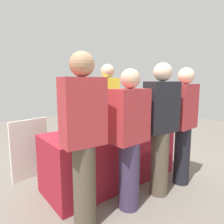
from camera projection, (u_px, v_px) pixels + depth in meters
name	position (u px, v px, depth m)	size (l,w,h in m)	color
ground_plane	(112.00, 180.00, 3.02)	(12.00, 12.00, 0.00)	slate
tasting_table	(112.00, 155.00, 2.96)	(1.94, 0.76, 0.78)	maroon
wine_bottle_0	(61.00, 126.00, 2.61)	(0.07, 0.07, 0.29)	black
wine_bottle_1	(70.00, 125.00, 2.62)	(0.07, 0.07, 0.33)	black
wine_bottle_2	(95.00, 123.00, 2.80)	(0.07, 0.07, 0.30)	black
wine_bottle_3	(105.00, 119.00, 3.04)	(0.07, 0.07, 0.31)	black
wine_bottle_4	(112.00, 118.00, 3.12)	(0.07, 0.07, 0.34)	black
wine_bottle_5	(121.00, 118.00, 3.09)	(0.08, 0.08, 0.32)	black
wine_bottle_6	(123.00, 118.00, 3.20)	(0.07, 0.07, 0.31)	black
wine_bottle_7	(134.00, 116.00, 3.41)	(0.07, 0.07, 0.30)	black
wine_glass_0	(72.00, 131.00, 2.38)	(0.07, 0.07, 0.14)	silver
wine_glass_1	(93.00, 129.00, 2.47)	(0.07, 0.07, 0.14)	silver
wine_glass_2	(107.00, 124.00, 2.75)	(0.07, 0.07, 0.14)	silver
wine_glass_3	(129.00, 121.00, 2.93)	(0.07, 0.07, 0.14)	silver
wine_glass_4	(138.00, 120.00, 3.03)	(0.07, 0.07, 0.14)	silver
wine_glass_5	(146.00, 119.00, 3.17)	(0.07, 0.07, 0.14)	silver
ice_bucket	(148.00, 118.00, 3.33)	(0.22, 0.22, 0.16)	silver
server_pouring	(108.00, 109.00, 3.54)	(0.39, 0.24, 1.76)	#3F3351
guest_0	(83.00, 136.00, 1.91)	(0.42, 0.25, 1.73)	brown
guest_1	(130.00, 137.00, 2.23)	(0.45, 0.26, 1.59)	#3F3351
guest_2	(161.00, 126.00, 2.51)	(0.44, 0.29, 1.68)	brown
guest_3	(184.00, 122.00, 2.80)	(0.41, 0.25, 1.65)	black
menu_board	(30.00, 149.00, 3.03)	(0.59, 0.03, 0.90)	white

